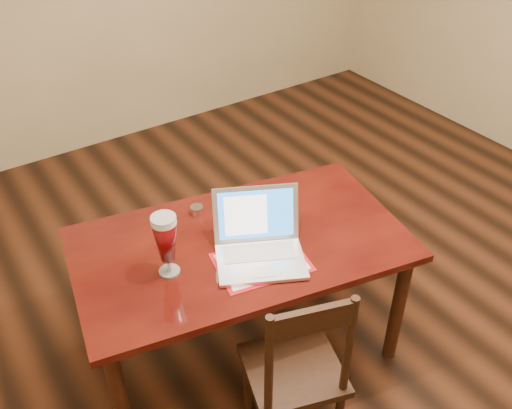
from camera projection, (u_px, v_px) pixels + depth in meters
ground at (344, 319)px, 3.00m from camera, size 5.00×5.00×0.00m
dining_table at (239, 255)px, 2.50m from camera, size 1.56×1.07×0.95m
dining_chair at (296, 371)px, 2.23m from camera, size 0.46×0.45×0.88m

